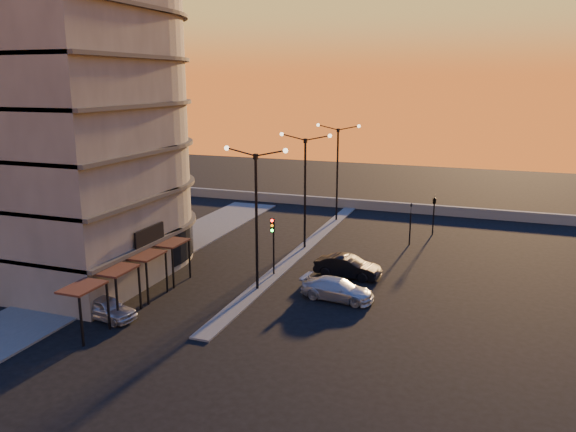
% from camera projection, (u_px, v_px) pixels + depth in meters
% --- Properties ---
extents(ground, '(120.00, 120.00, 0.00)m').
position_uv_depth(ground, '(257.00, 290.00, 37.28)').
color(ground, black).
rests_on(ground, ground).
extents(sidewalk_west, '(5.00, 40.00, 0.12)m').
position_uv_depth(sidewalk_west, '(155.00, 255.00, 44.40)').
color(sidewalk_west, '#535350').
rests_on(sidewalk_west, ground).
extents(median, '(1.20, 36.00, 0.12)m').
position_uv_depth(median, '(305.00, 248.00, 46.40)').
color(median, '#535350').
rests_on(median, ground).
extents(parapet, '(44.00, 0.50, 1.00)m').
position_uv_depth(parapet, '(369.00, 205.00, 60.25)').
color(parapet, slate).
rests_on(parapet, ground).
extents(building, '(14.35, 17.08, 25.00)m').
position_uv_depth(building, '(71.00, 104.00, 39.14)').
color(building, '#615C55').
rests_on(building, ground).
extents(streetlamp_near, '(4.32, 0.32, 9.51)m').
position_uv_depth(streetlamp_near, '(256.00, 208.00, 35.96)').
color(streetlamp_near, black).
rests_on(streetlamp_near, ground).
extents(streetlamp_mid, '(4.32, 0.32, 9.51)m').
position_uv_depth(streetlamp_mid, '(305.00, 182.00, 45.09)').
color(streetlamp_mid, black).
rests_on(streetlamp_mid, ground).
extents(streetlamp_far, '(4.32, 0.32, 9.51)m').
position_uv_depth(streetlamp_far, '(337.00, 165.00, 54.23)').
color(streetlamp_far, black).
rests_on(streetlamp_far, ground).
extents(traffic_light_main, '(0.28, 0.44, 4.25)m').
position_uv_depth(traffic_light_main, '(273.00, 237.00, 39.22)').
color(traffic_light_main, black).
rests_on(traffic_light_main, ground).
extents(signal_east_a, '(0.13, 0.16, 3.60)m').
position_uv_depth(signal_east_a, '(410.00, 223.00, 46.96)').
color(signal_east_a, black).
rests_on(signal_east_a, ground).
extents(signal_east_b, '(0.42, 1.99, 3.60)m').
position_uv_depth(signal_east_b, '(434.00, 201.00, 49.84)').
color(signal_east_b, black).
rests_on(signal_east_b, ground).
extents(car_hatchback, '(4.11, 2.16, 1.34)m').
position_uv_depth(car_hatchback, '(106.00, 308.00, 32.65)').
color(car_hatchback, '#B4B5BC').
rests_on(car_hatchback, ground).
extents(car_sedan, '(4.74, 1.97, 1.52)m').
position_uv_depth(car_sedan, '(347.00, 267.00, 39.57)').
color(car_sedan, black).
rests_on(car_sedan, ground).
extents(car_wagon, '(4.84, 2.37, 1.36)m').
position_uv_depth(car_wagon, '(337.00, 289.00, 35.51)').
color(car_wagon, silver).
rests_on(car_wagon, ground).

